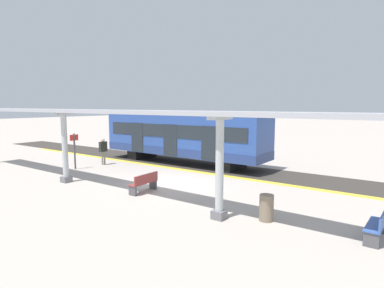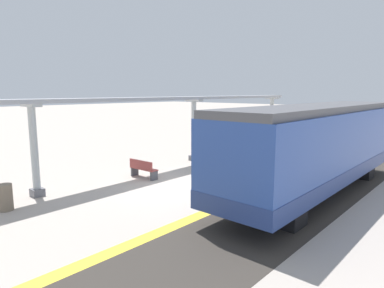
% 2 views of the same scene
% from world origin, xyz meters
% --- Properties ---
extents(ground_plane, '(176.00, 176.00, 0.00)m').
position_xyz_m(ground_plane, '(0.00, 0.00, 0.00)').
color(ground_plane, '#B2A69A').
extents(tactile_edge_strip, '(0.47, 35.29, 0.01)m').
position_xyz_m(tactile_edge_strip, '(-3.10, 0.00, 0.00)').
color(tactile_edge_strip, yellow).
rests_on(tactile_edge_strip, ground).
extents(trackbed, '(3.20, 47.29, 0.01)m').
position_xyz_m(trackbed, '(-4.93, 0.00, 0.00)').
color(trackbed, '#38332D').
rests_on(trackbed, ground).
extents(train_near_carriage, '(2.65, 11.90, 3.48)m').
position_xyz_m(train_near_carriage, '(-4.92, -2.98, 1.83)').
color(train_near_carriage, '#2A4A9A').
rests_on(train_near_carriage, ground).
extents(canopy_pillar_second, '(1.10, 0.44, 3.55)m').
position_xyz_m(canopy_pillar_second, '(2.88, -4.49, 1.80)').
color(canopy_pillar_second, slate).
rests_on(canopy_pillar_second, ground).
extents(canopy_pillar_third, '(1.10, 0.44, 3.55)m').
position_xyz_m(canopy_pillar_third, '(2.88, 4.59, 1.80)').
color(canopy_pillar_third, slate).
rests_on(canopy_pillar_third, ground).
extents(canopy_beam, '(1.20, 28.16, 0.16)m').
position_xyz_m(canopy_beam, '(2.88, 0.08, 3.63)').
color(canopy_beam, '#A8AAB2').
rests_on(canopy_beam, canopy_pillar_nearest).
extents(bench_near_end, '(1.51, 0.49, 0.86)m').
position_xyz_m(bench_near_end, '(1.95, 0.12, 0.44)').
color(bench_near_end, brown).
rests_on(bench_near_end, ground).
extents(bench_mid_platform, '(1.51, 0.49, 0.86)m').
position_xyz_m(bench_mid_platform, '(1.68, 9.25, 0.44)').
color(bench_mid_platform, '#3557A1').
rests_on(bench_mid_platform, ground).
extents(trash_bin, '(0.48, 0.48, 0.91)m').
position_xyz_m(trash_bin, '(2.10, 5.99, 0.45)').
color(trash_bin, '#7C6C58').
rests_on(trash_bin, ground).
extents(platform_info_sign, '(0.56, 0.10, 2.20)m').
position_xyz_m(platform_info_sign, '(0.61, -7.06, 1.33)').
color(platform_info_sign, '#4C4C51').
rests_on(platform_info_sign, ground).
extents(passenger_waiting_near_edge, '(0.52, 0.24, 1.77)m').
position_xyz_m(passenger_waiting_near_edge, '(-1.36, -6.83, 1.11)').
color(passenger_waiting_near_edge, gray).
rests_on(passenger_waiting_near_edge, ground).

